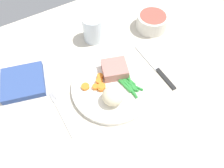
{
  "coord_description": "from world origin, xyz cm",
  "views": [
    {
      "loc": [
        -21.35,
        -30.46,
        59.47
      ],
      "look_at": [
        -3.17,
        0.53,
        4.6
      ],
      "focal_mm": 35.61,
      "sensor_mm": 36.0,
      "label": 1
    }
  ],
  "objects_px": {
    "meat_portion": "(115,69)",
    "water_glass": "(93,30)",
    "dinner_plate": "(112,87)",
    "fork": "(62,114)",
    "napkin": "(23,82)",
    "salad_bowl": "(152,21)",
    "knife": "(156,67)"
  },
  "relations": [
    {
      "from": "fork",
      "to": "napkin",
      "type": "xyz_separation_m",
      "value": [
        -0.06,
        0.16,
        0.01
      ]
    },
    {
      "from": "fork",
      "to": "dinner_plate",
      "type": "bearing_deg",
      "value": 4.86
    },
    {
      "from": "napkin",
      "to": "fork",
      "type": "bearing_deg",
      "value": -68.76
    },
    {
      "from": "meat_portion",
      "to": "salad_bowl",
      "type": "distance_m",
      "value": 0.26
    },
    {
      "from": "meat_portion",
      "to": "napkin",
      "type": "bearing_deg",
      "value": 156.18
    },
    {
      "from": "water_glass",
      "to": "napkin",
      "type": "xyz_separation_m",
      "value": [
        -0.28,
        -0.06,
        -0.03
      ]
    },
    {
      "from": "dinner_plate",
      "to": "meat_portion",
      "type": "relative_size",
      "value": 3.25
    },
    {
      "from": "water_glass",
      "to": "salad_bowl",
      "type": "distance_m",
      "value": 0.22
    },
    {
      "from": "water_glass",
      "to": "salad_bowl",
      "type": "relative_size",
      "value": 0.82
    },
    {
      "from": "salad_bowl",
      "to": "napkin",
      "type": "height_order",
      "value": "salad_bowl"
    },
    {
      "from": "fork",
      "to": "napkin",
      "type": "height_order",
      "value": "napkin"
    },
    {
      "from": "dinner_plate",
      "to": "meat_portion",
      "type": "bearing_deg",
      "value": 49.4
    },
    {
      "from": "meat_portion",
      "to": "knife",
      "type": "bearing_deg",
      "value": -17.66
    },
    {
      "from": "meat_portion",
      "to": "water_glass",
      "type": "bearing_deg",
      "value": 83.62
    },
    {
      "from": "dinner_plate",
      "to": "water_glass",
      "type": "xyz_separation_m",
      "value": [
        0.05,
        0.22,
        0.03
      ]
    },
    {
      "from": "meat_portion",
      "to": "water_glass",
      "type": "xyz_separation_m",
      "value": [
        0.02,
        0.18,
        0.01
      ]
    },
    {
      "from": "dinner_plate",
      "to": "fork",
      "type": "bearing_deg",
      "value": -179.11
    },
    {
      "from": "meat_portion",
      "to": "water_glass",
      "type": "relative_size",
      "value": 0.82
    },
    {
      "from": "fork",
      "to": "water_glass",
      "type": "xyz_separation_m",
      "value": [
        0.22,
        0.22,
        0.04
      ]
    },
    {
      "from": "salad_bowl",
      "to": "napkin",
      "type": "bearing_deg",
      "value": -179.24
    },
    {
      "from": "fork",
      "to": "water_glass",
      "type": "relative_size",
      "value": 1.81
    },
    {
      "from": "salad_bowl",
      "to": "meat_portion",
      "type": "bearing_deg",
      "value": -152.1
    },
    {
      "from": "knife",
      "to": "salad_bowl",
      "type": "height_order",
      "value": "salad_bowl"
    },
    {
      "from": "meat_portion",
      "to": "napkin",
      "type": "relative_size",
      "value": 0.59
    },
    {
      "from": "meat_portion",
      "to": "napkin",
      "type": "distance_m",
      "value": 0.28
    },
    {
      "from": "dinner_plate",
      "to": "meat_portion",
      "type": "distance_m",
      "value": 0.06
    },
    {
      "from": "dinner_plate",
      "to": "water_glass",
      "type": "height_order",
      "value": "water_glass"
    },
    {
      "from": "water_glass",
      "to": "salad_bowl",
      "type": "bearing_deg",
      "value": -15.37
    },
    {
      "from": "meat_portion",
      "to": "knife",
      "type": "height_order",
      "value": "meat_portion"
    },
    {
      "from": "dinner_plate",
      "to": "fork",
      "type": "distance_m",
      "value": 0.17
    },
    {
      "from": "water_glass",
      "to": "meat_portion",
      "type": "bearing_deg",
      "value": -96.38
    },
    {
      "from": "dinner_plate",
      "to": "knife",
      "type": "relative_size",
      "value": 1.19
    }
  ]
}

